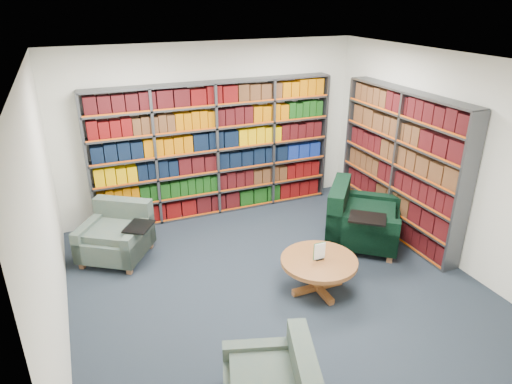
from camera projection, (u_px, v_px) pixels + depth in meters
name	position (u px, v px, depth m)	size (l,w,h in m)	color
room_shell	(275.00, 184.00, 5.39)	(5.02, 5.02, 2.82)	black
bookshelf_back	(215.00, 150.00, 7.49)	(4.00, 0.28, 2.20)	#47494F
bookshelf_right	(400.00, 165.00, 6.84)	(0.28, 2.50, 2.20)	#47494F
chair_teal_left	(118.00, 235.00, 6.47)	(1.17, 1.17, 0.77)	#0D2839
chair_green_right	(357.00, 221.00, 6.76)	(1.41, 1.41, 0.91)	black
coffee_table	(319.00, 266.00, 5.66)	(0.95, 0.95, 0.67)	brown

